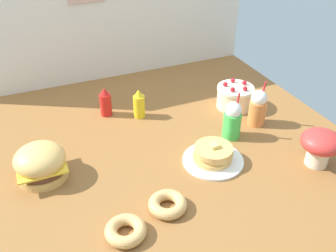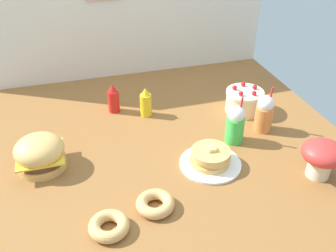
# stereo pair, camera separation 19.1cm
# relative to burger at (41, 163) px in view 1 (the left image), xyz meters

# --- Properties ---
(ground_plane) EXTENTS (1.96, 2.07, 0.02)m
(ground_plane) POSITION_rel_burger_xyz_m (0.63, -0.10, -0.09)
(ground_plane) COLOR brown
(back_wall) EXTENTS (1.96, 0.04, 1.03)m
(back_wall) POSITION_rel_burger_xyz_m (0.63, 0.93, 0.44)
(back_wall) COLOR silver
(back_wall) RESTS_ON ground_plane
(burger) EXTENTS (0.24, 0.24, 0.17)m
(burger) POSITION_rel_burger_xyz_m (0.00, 0.00, 0.00)
(burger) COLOR #DBA859
(burger) RESTS_ON ground_plane
(pancake_stack) EXTENTS (0.30, 0.30, 0.11)m
(pancake_stack) POSITION_rel_burger_xyz_m (0.79, -0.22, -0.04)
(pancake_stack) COLOR white
(pancake_stack) RESTS_ON ground_plane
(layer_cake) EXTENTS (0.22, 0.22, 0.16)m
(layer_cake) POSITION_rel_burger_xyz_m (1.18, 0.21, -0.01)
(layer_cake) COLOR beige
(layer_cake) RESTS_ON ground_plane
(ketchup_bottle) EXTENTS (0.07, 0.07, 0.18)m
(ketchup_bottle) POSITION_rel_burger_xyz_m (0.43, 0.43, 0.00)
(ketchup_bottle) COLOR red
(ketchup_bottle) RESTS_ON ground_plane
(mustard_bottle) EXTENTS (0.07, 0.07, 0.18)m
(mustard_bottle) POSITION_rel_burger_xyz_m (0.60, 0.33, 0.00)
(mustard_bottle) COLOR yellow
(mustard_bottle) RESTS_ON ground_plane
(cream_soda_cup) EXTENTS (0.10, 0.10, 0.27)m
(cream_soda_cup) POSITION_rel_burger_xyz_m (0.99, -0.06, 0.02)
(cream_soda_cup) COLOR green
(cream_soda_cup) RESTS_ON ground_plane
(orange_float_cup) EXTENTS (0.10, 0.10, 0.27)m
(orange_float_cup) POSITION_rel_burger_xyz_m (1.19, -0.01, 0.02)
(orange_float_cup) COLOR orange
(orange_float_cup) RESTS_ON ground_plane
(donut_pink_glaze) EXTENTS (0.17, 0.17, 0.05)m
(donut_pink_glaze) POSITION_rel_burger_xyz_m (0.25, -0.49, -0.05)
(donut_pink_glaze) COLOR tan
(donut_pink_glaze) RESTS_ON ground_plane
(donut_chocolate) EXTENTS (0.17, 0.17, 0.05)m
(donut_chocolate) POSITION_rel_burger_xyz_m (0.46, -0.42, -0.05)
(donut_chocolate) COLOR tan
(donut_chocolate) RESTS_ON ground_plane
(mushroom_stool) EXTENTS (0.20, 0.20, 0.19)m
(mushroom_stool) POSITION_rel_burger_xyz_m (1.26, -0.43, 0.03)
(mushroom_stool) COLOR beige
(mushroom_stool) RESTS_ON ground_plane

